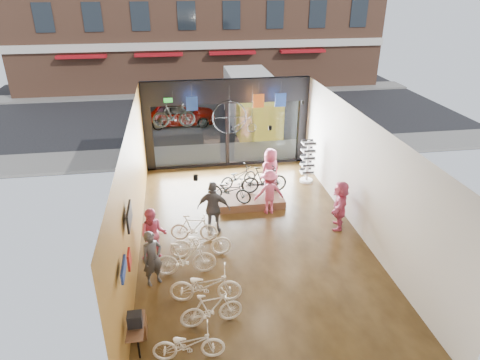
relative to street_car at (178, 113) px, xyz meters
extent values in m
cube|color=black|center=(2.01, -12.00, -0.72)|extent=(7.00, 12.00, 0.04)
cube|color=black|center=(2.01, -12.00, 3.12)|extent=(7.00, 12.00, 0.04)
cube|color=#96611F|center=(-1.51, -12.00, 1.20)|extent=(0.04, 12.00, 3.80)
cube|color=beige|center=(5.53, -12.00, 1.20)|extent=(0.04, 12.00, 3.80)
cube|color=beige|center=(2.01, -18.02, 1.20)|extent=(7.00, 0.04, 3.80)
cube|color=#198C26|center=(-0.39, -6.12, 2.35)|extent=(0.35, 0.06, 0.18)
cube|color=black|center=(2.01, 3.00, -0.71)|extent=(30.00, 18.00, 0.02)
cube|color=slate|center=(2.01, -4.80, -0.64)|extent=(30.00, 2.40, 0.12)
cube|color=slate|center=(2.01, 7.00, -0.64)|extent=(30.00, 2.00, 0.12)
imported|color=gray|center=(0.00, 0.00, 0.00)|extent=(4.13, 1.66, 1.41)
imported|color=#F2E2CA|center=(-0.17, -16.45, -0.29)|extent=(1.60, 0.64, 0.83)
imported|color=#F2E2CA|center=(0.41, -15.50, -0.25)|extent=(1.57, 0.62, 0.92)
imported|color=#F2E2CA|center=(0.34, -14.66, -0.22)|extent=(1.91, 0.87, 0.97)
imported|color=#F2E2CA|center=(-0.13, -13.47, -0.19)|extent=(1.73, 0.52, 1.04)
imported|color=#F2E2CA|center=(0.36, -12.69, -0.23)|extent=(1.82, 0.64, 0.96)
imported|color=#F2E2CA|center=(0.21, -11.81, -0.25)|extent=(1.55, 0.69, 0.90)
cube|color=brown|center=(2.38, -9.45, -0.55)|extent=(2.40, 1.80, 0.30)
imported|color=black|center=(1.57, -9.94, 0.03)|extent=(1.73, 1.30, 0.87)
imported|color=black|center=(2.94, -9.46, 0.11)|extent=(1.73, 0.53, 1.03)
imported|color=black|center=(2.07, -8.82, 0.00)|extent=(1.63, 1.11, 0.81)
imported|color=#3F3F44|center=(-0.99, -13.74, 0.10)|extent=(0.70, 0.63, 1.61)
imported|color=#CC4C72|center=(-0.99, -12.61, 0.12)|extent=(0.84, 0.67, 1.64)
imported|color=#3F3F44|center=(0.88, -11.49, 0.21)|extent=(1.16, 0.73, 1.83)
imported|color=#CC4C72|center=(2.91, -10.44, 0.10)|extent=(1.09, 0.68, 1.62)
imported|color=#CC4C72|center=(3.30, -8.88, 0.18)|extent=(1.03, 0.91, 1.77)
imported|color=#CC4C72|center=(4.98, -11.76, 0.13)|extent=(1.06, 1.63, 1.68)
imported|color=black|center=(-0.19, -7.80, 2.22)|extent=(1.59, 0.47, 0.95)
cube|color=#1E3F99|center=(0.54, -6.80, 2.35)|extent=(0.45, 0.03, 0.55)
cube|color=#CC5919|center=(3.21, -6.80, 2.35)|extent=(0.45, 0.03, 0.55)
cube|color=#1E3F99|center=(4.11, -6.80, 2.35)|extent=(0.45, 0.03, 0.55)
camera|label=1|loc=(-0.12, -23.33, 6.89)|focal=32.00mm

